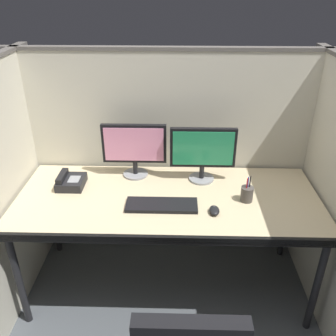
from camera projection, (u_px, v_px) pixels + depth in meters
name	position (u px, v px, depth m)	size (l,w,h in m)	color
ground_plane	(167.00, 317.00, 2.35)	(8.00, 8.00, 0.00)	#4C5156
cubicle_partition_rear	(169.00, 158.00, 2.63)	(2.21, 0.06, 1.57)	beige
cubicle_partition_left	(3.00, 197.00, 2.18)	(0.06, 1.41, 1.57)	beige
cubicle_partition_right	(335.00, 202.00, 2.13)	(0.06, 1.41, 1.57)	beige
desk	(168.00, 205.00, 2.28)	(1.90, 0.80, 0.74)	beige
monitor_left	(134.00, 147.00, 2.41)	(0.43, 0.17, 0.37)	gray
monitor_right	(203.00, 151.00, 2.35)	(0.43, 0.17, 0.37)	gray
keyboard_main	(162.00, 205.00, 2.16)	(0.43, 0.15, 0.02)	black
computer_mouse	(214.00, 210.00, 2.10)	(0.06, 0.10, 0.04)	black
pen_cup	(247.00, 194.00, 2.20)	(0.08, 0.08, 0.17)	#4C4742
desk_phone	(70.00, 182.00, 2.36)	(0.17, 0.19, 0.09)	black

